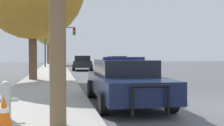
# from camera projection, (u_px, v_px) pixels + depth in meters

# --- Properties ---
(ground_plane) EXTENTS (110.00, 110.00, 0.00)m
(ground_plane) POSITION_uv_depth(u_px,v_px,m) (211.00, 106.00, 8.49)
(ground_plane) COLOR #4F4F54
(sidewalk_left) EXTENTS (3.00, 110.00, 0.13)m
(sidewalk_left) POSITION_uv_depth(u_px,v_px,m) (38.00, 111.00, 7.53)
(sidewalk_left) COLOR #A3A099
(sidewalk_left) RESTS_ON ground_plane
(police_car) EXTENTS (2.13, 5.01, 1.49)m
(police_car) POSITION_uv_depth(u_px,v_px,m) (125.00, 80.00, 8.94)
(police_car) COLOR #141E3D
(police_car) RESTS_ON ground_plane
(fire_hydrant) EXTENTS (0.52, 0.23, 0.86)m
(fire_hydrant) POSITION_uv_depth(u_px,v_px,m) (6.00, 99.00, 6.19)
(fire_hydrant) COLOR #B7BCC1
(fire_hydrant) RESTS_ON sidewalk_left
(traffic_light) EXTENTS (3.60, 0.35, 4.82)m
(traffic_light) POSITION_uv_depth(u_px,v_px,m) (58.00, 38.00, 32.87)
(traffic_light) COLOR #424247
(traffic_light) RESTS_ON sidewalk_left
(car_background_oncoming) EXTENTS (2.14, 4.55, 1.42)m
(car_background_oncoming) POSITION_uv_depth(u_px,v_px,m) (117.00, 62.00, 30.08)
(car_background_oncoming) COLOR #333856
(car_background_oncoming) RESTS_ON ground_plane
(car_background_midblock) EXTENTS (2.19, 4.14, 1.48)m
(car_background_midblock) POSITION_uv_depth(u_px,v_px,m) (82.00, 63.00, 28.18)
(car_background_midblock) COLOR black
(car_background_midblock) RESTS_ON ground_plane
(car_background_distant) EXTENTS (1.94, 4.35, 1.28)m
(car_background_distant) POSITION_uv_depth(u_px,v_px,m) (82.00, 59.00, 52.92)
(car_background_distant) COLOR black
(car_background_distant) RESTS_ON ground_plane
(tree_sidewalk_far) EXTENTS (3.98, 3.98, 6.97)m
(tree_sidewalk_far) POSITION_uv_depth(u_px,v_px,m) (48.00, 32.00, 43.85)
(tree_sidewalk_far) COLOR brown
(tree_sidewalk_far) RESTS_ON sidewalk_left
(traffic_cone) EXTENTS (0.33, 0.33, 0.65)m
(traffic_cone) POSITION_uv_depth(u_px,v_px,m) (4.00, 112.00, 5.44)
(traffic_cone) COLOR orange
(traffic_cone) RESTS_ON sidewalk_left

